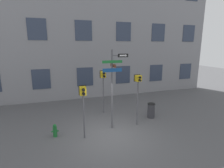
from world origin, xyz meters
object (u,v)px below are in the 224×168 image
at_px(pedestrian_signal_left, 83,98).
at_px(pedestrian_signal_right, 138,87).
at_px(street_sign_pole, 113,82).
at_px(fire_hydrant, 55,131).
at_px(trash_bin, 151,110).
at_px(pedestrian_signal_across, 103,80).

height_order(pedestrian_signal_left, pedestrian_signal_right, pedestrian_signal_right).
bearing_deg(street_sign_pole, pedestrian_signal_right, -1.40).
xyz_separation_m(pedestrian_signal_left, fire_hydrant, (-1.35, 0.59, -1.71)).
distance_m(street_sign_pole, trash_bin, 3.47).
bearing_deg(pedestrian_signal_left, pedestrian_signal_right, 10.28).
distance_m(pedestrian_signal_across, fire_hydrant, 4.36).
distance_m(pedestrian_signal_left, pedestrian_signal_across, 3.44).
relative_size(pedestrian_signal_right, trash_bin, 3.13).
bearing_deg(street_sign_pole, fire_hydrant, -179.92).
relative_size(fire_hydrant, trash_bin, 0.72).
height_order(street_sign_pole, pedestrian_signal_right, street_sign_pole).
height_order(pedestrian_signal_left, pedestrian_signal_across, pedestrian_signal_across).
bearing_deg(street_sign_pole, trash_bin, 12.54).
relative_size(pedestrian_signal_left, trash_bin, 2.83).
height_order(street_sign_pole, pedestrian_signal_across, street_sign_pole).
bearing_deg(trash_bin, street_sign_pole, -167.46).
xyz_separation_m(street_sign_pole, trash_bin, (2.70, 0.60, -2.10)).
bearing_deg(pedestrian_signal_across, street_sign_pole, -92.67).
xyz_separation_m(pedestrian_signal_right, pedestrian_signal_across, (-1.31, 2.37, 0.02)).
height_order(pedestrian_signal_right, fire_hydrant, pedestrian_signal_right).
relative_size(pedestrian_signal_left, pedestrian_signal_right, 0.91).
height_order(pedestrian_signal_left, fire_hydrant, pedestrian_signal_left).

